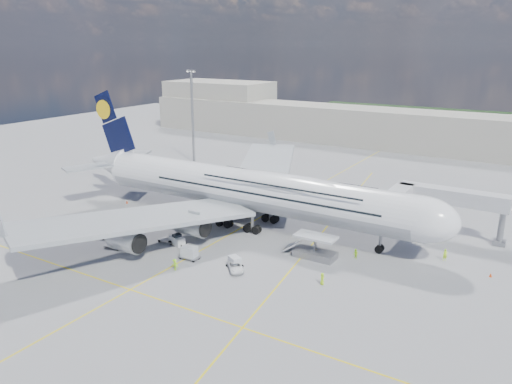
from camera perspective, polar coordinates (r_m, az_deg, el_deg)
The scene contains 31 objects.
ground at distance 84.95m, azimuth -4.58°, elevation -5.71°, with size 300.00×300.00×0.00m, color gray.
taxi_line_main at distance 84.95m, azimuth -4.58°, elevation -5.70°, with size 0.25×220.00×0.01m, color yellow.
taxi_line_cross at distance 71.28m, azimuth -14.18°, elevation -10.77°, with size 120.00×0.25×0.01m, color yellow.
taxi_line_diag at distance 86.48m, azimuth 6.94°, elevation -5.36°, with size 0.25×100.00×0.01m, color yellow.
airliner at distance 90.37m, azimuth -0.84°, elevation 0.34°, with size 77.26×79.15×23.71m.
jet_bridge at distance 89.62m, azimuth 19.28°, elevation -0.77°, with size 18.80×12.10×8.50m.
cargo_loader at distance 78.94m, azimuth 6.67°, elevation -6.57°, with size 8.53×3.20×3.67m.
light_mast at distance 139.99m, azimuth -7.27°, elevation 8.67°, with size 3.00×0.70×25.50m.
terminal at distance 167.15m, azimuth 14.90°, elevation 7.03°, with size 180.00×16.00×12.00m, color #B2AD9E.
hangar at distance 202.02m, azimuth -4.19°, elevation 9.96°, with size 40.00×22.00×18.00m, color #B2AD9E.
dolly_row_a at distance 85.52m, azimuth -15.80°, elevation -5.89°, with size 3.63×2.54×0.48m.
dolly_row_b at distance 93.36m, azimuth -12.74°, elevation -3.35°, with size 2.97×1.74×1.82m.
dolly_row_c at distance 85.64m, azimuth -10.10°, elevation -5.48°, with size 3.31×2.10×0.45m.
dolly_back at distance 90.46m, azimuth -17.29°, elevation -4.80°, with size 2.93×1.61×0.43m.
dolly_nose_far at distance 75.36m, azimuth -2.47°, elevation -7.93°, with size 2.98×2.46×1.67m.
dolly_nose_near at distance 78.49m, azimuth -7.63°, elevation -6.88°, with size 3.33×1.97×2.03m.
baggage_tug at distance 84.25m, azimuth -9.01°, elevation -5.45°, with size 3.30×2.31×1.88m.
catering_truck_inner at distance 113.36m, azimuth -0.70°, elevation 1.06°, with size 6.70×3.30×3.84m.
catering_truck_outer at distance 133.04m, azimuth 1.32°, elevation 3.41°, with size 7.16×4.67×3.96m.
service_van at distance 74.38m, azimuth -2.37°, elevation -8.53°, with size 1.96×4.24×1.18m, color white.
crew_nose at distance 82.68m, azimuth 20.81°, elevation -6.74°, with size 0.69×0.45×1.89m, color #B2EB18.
crew_loader at distance 79.48m, azimuth 11.31°, elevation -6.97°, with size 0.80×0.62×1.64m, color #A2E418.
crew_wing at distance 94.31m, azimuth -16.05°, elevation -3.44°, with size 1.06×0.44×1.81m, color #A2F619.
crew_van at distance 70.81m, azimuth 7.58°, elevation -9.79°, with size 0.84×0.55×1.72m, color #BEFB1A.
crew_tug at distance 75.25m, azimuth -9.26°, elevation -8.19°, with size 1.15×0.66×1.78m, color #A4F81A.
cone_nose at distance 80.01m, azimuth 25.23°, elevation -8.58°, with size 0.46×0.46×0.58m.
cone_wing_left_inner at distance 105.66m, azimuth -4.29°, elevation -1.00°, with size 0.50×0.50×0.64m.
cone_wing_left_outer at distance 111.38m, azimuth 0.43°, elevation -0.06°, with size 0.40×0.40×0.52m.
cone_wing_right_inner at distance 88.31m, azimuth -7.23°, elevation -4.71°, with size 0.46×0.46×0.58m.
cone_wing_right_outer at distance 90.34m, azimuth -20.25°, elevation -5.15°, with size 0.45×0.45×0.58m.
cone_tail at distance 108.05m, azimuth -14.54°, elevation -1.11°, with size 0.49×0.49×0.63m.
Camera 1 is at (46.52, -63.41, 32.13)m, focal length 35.00 mm.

